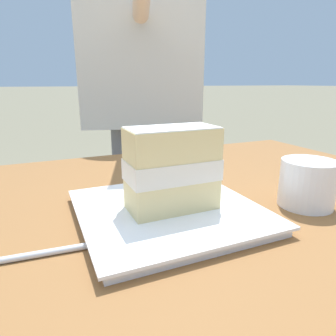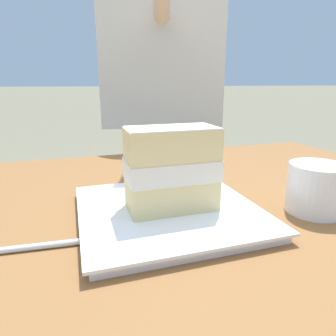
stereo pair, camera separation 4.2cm
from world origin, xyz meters
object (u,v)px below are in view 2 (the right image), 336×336
patio_table (185,294)px  diner_person (162,55)px  cake_slice (172,169)px  dessert_fork (55,244)px  coffee_cup (316,188)px  dessert_plate (168,211)px

patio_table → diner_person: size_ratio=0.72×
diner_person → cake_slice: bearing=74.4°
dessert_fork → coffee_cup: size_ratio=2.00×
dessert_plate → dessert_fork: (0.16, 0.04, -0.00)m
diner_person → coffee_cup: bearing=91.3°
dessert_fork → coffee_cup: coffee_cup is taller
patio_table → diner_person: diner_person is taller
patio_table → cake_slice: cake_slice is taller
cake_slice → coffee_cup: 0.22m
cake_slice → dessert_fork: bearing=12.6°
dessert_fork → diner_person: (-0.36, -0.75, 0.28)m
dessert_plate → coffee_cup: size_ratio=3.00×
dessert_fork → coffee_cup: (-0.38, 0.01, 0.03)m
dessert_fork → cake_slice: bearing=-167.4°
cake_slice → coffee_cup: cake_slice is taller
cake_slice → diner_person: (-0.20, -0.72, 0.21)m
dessert_plate → diner_person: size_ratio=0.16×
cake_slice → coffee_cup: bearing=168.2°
dessert_plate → coffee_cup: coffee_cup is taller
cake_slice → dessert_fork: cake_slice is taller
dessert_plate → dessert_fork: size_ratio=1.50×
dessert_fork → patio_table: bearing=-176.3°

